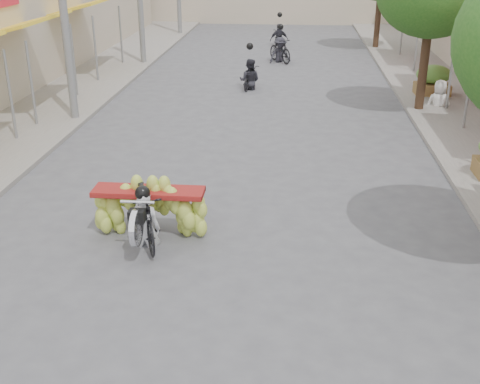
% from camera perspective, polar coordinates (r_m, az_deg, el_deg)
% --- Properties ---
extents(sidewalk_left, '(4.00, 60.00, 0.12)m').
position_cam_1_polar(sidewalk_left, '(22.73, -16.66, 8.84)').
color(sidewalk_left, gray).
rests_on(sidewalk_left, ground).
extents(sidewalk_right, '(4.00, 60.00, 0.12)m').
position_cam_1_polar(sidewalk_right, '(21.92, 20.22, 7.88)').
color(sidewalk_right, gray).
rests_on(sidewalk_right, ground).
extents(produce_crate_far, '(1.20, 0.88, 1.16)m').
position_cam_1_polar(produce_crate_far, '(22.53, 17.86, 10.29)').
color(produce_crate_far, brown).
rests_on(produce_crate_far, ground).
extents(banana_motorbike, '(2.20, 1.93, 1.94)m').
position_cam_1_polar(banana_motorbike, '(11.21, -8.86, -1.42)').
color(banana_motorbike, black).
rests_on(banana_motorbike, ground).
extents(pedestrian, '(0.82, 0.49, 1.67)m').
position_cam_1_polar(pedestrian, '(21.04, 18.58, 10.03)').
color(pedestrian, white).
rests_on(pedestrian, ground).
extents(bg_motorbike_a, '(0.87, 1.49, 1.95)m').
position_cam_1_polar(bg_motorbike_a, '(22.77, 0.92, 11.67)').
color(bg_motorbike_a, black).
rests_on(bg_motorbike_a, ground).
extents(bg_motorbike_b, '(1.43, 1.89, 1.95)m').
position_cam_1_polar(bg_motorbike_b, '(27.94, 3.83, 13.83)').
color(bg_motorbike_b, black).
rests_on(bg_motorbike_b, ground).
extents(bg_motorbike_c, '(1.06, 1.47, 1.95)m').
position_cam_1_polar(bg_motorbike_c, '(32.46, 3.75, 15.14)').
color(bg_motorbike_c, black).
rests_on(bg_motorbike_c, ground).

